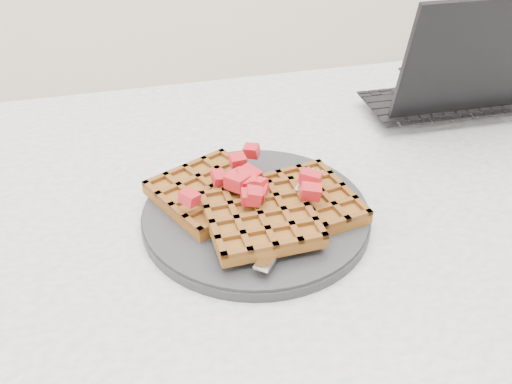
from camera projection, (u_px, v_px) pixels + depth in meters
table at (322, 281)px, 0.75m from camera, size 1.20×0.80×0.75m
plate at (256, 214)px, 0.67m from camera, size 0.27×0.27×0.02m
waffles at (257, 203)px, 0.65m from camera, size 0.24×0.21×0.03m
strawberry_pile at (256, 182)px, 0.64m from camera, size 0.15×0.15×0.02m
fork at (294, 217)px, 0.64m from camera, size 0.13×0.16×0.02m
laptop at (455, 85)px, 0.89m from camera, size 0.30×0.22×0.20m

